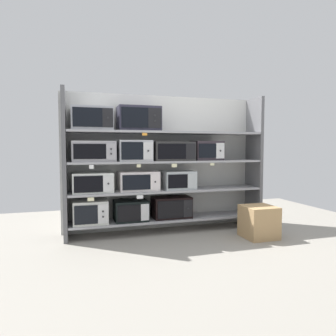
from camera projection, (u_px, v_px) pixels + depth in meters
name	position (u px, v px, depth m)	size (l,w,h in m)	color
ground	(193.00, 254.00, 3.53)	(6.75, 6.00, 0.02)	gray
back_panel	(163.00, 162.00, 4.64)	(2.95, 0.04, 1.97)	#B2B2AD
upright_left	(64.00, 165.00, 4.01)	(0.05, 0.43, 1.97)	#5B5B5E
upright_right	(254.00, 162.00, 4.82)	(0.05, 0.43, 1.97)	#5B5B5E
shelf_0	(168.00, 219.00, 4.47)	(2.75, 0.43, 0.03)	#99999E
microwave_0	(90.00, 212.00, 4.14)	(0.45, 0.42, 0.31)	beige
microwave_1	(131.00, 210.00, 4.30)	(0.45, 0.38, 0.28)	black
microwave_2	(171.00, 207.00, 4.47)	(0.55, 0.34, 0.30)	black
shelf_1	(168.00, 190.00, 4.44)	(2.75, 0.43, 0.03)	#99999E
microwave_3	(93.00, 183.00, 4.12)	(0.53, 0.37, 0.26)	silver
microwave_4	(139.00, 181.00, 4.30)	(0.54, 0.34, 0.27)	silver
microwave_5	(178.00, 180.00, 4.47)	(0.45, 0.36, 0.26)	#B3BBBE
price_tag_0	(91.00, 199.00, 3.92)	(0.08, 0.00, 0.05)	beige
price_tag_1	(140.00, 197.00, 4.10)	(0.09, 0.00, 0.05)	white
shelf_2	(168.00, 162.00, 4.41)	(2.75, 0.43, 0.03)	#99999E
microwave_6	(94.00, 151.00, 4.10)	(0.56, 0.39, 0.27)	#9E9BA1
microwave_7	(134.00, 151.00, 4.26)	(0.45, 0.43, 0.28)	#B1B3B9
microwave_8	(172.00, 151.00, 4.42)	(0.57, 0.42, 0.27)	#2E2D2D
microwave_9	(207.00, 151.00, 4.57)	(0.42, 0.35, 0.28)	#332A31
price_tag_2	(91.00, 167.00, 3.90)	(0.06, 0.00, 0.05)	white
price_tag_3	(139.00, 166.00, 4.07)	(0.06, 0.00, 0.04)	beige
price_tag_4	(174.00, 166.00, 4.22)	(0.08, 0.00, 0.05)	beige
price_tag_5	(212.00, 164.00, 4.38)	(0.06, 0.00, 0.03)	beige
shelf_3	(168.00, 133.00, 4.39)	(2.75, 0.43, 0.03)	#99999E
microwave_10	(92.00, 119.00, 4.07)	(0.53, 0.42, 0.30)	#9C9FA8
microwave_11	(139.00, 119.00, 4.25)	(0.57, 0.38, 0.33)	#2B2A39
price_tag_6	(145.00, 134.00, 4.07)	(0.07, 0.00, 0.04)	orange
shipping_carton	(259.00, 222.00, 4.14)	(0.41, 0.41, 0.42)	tan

